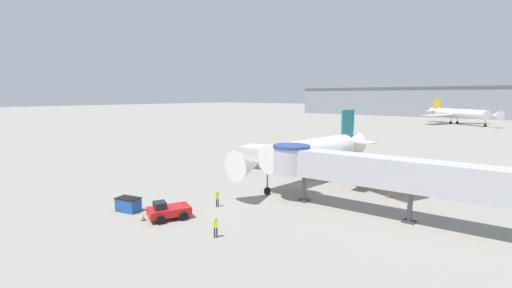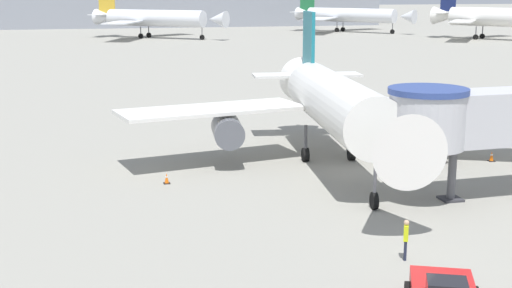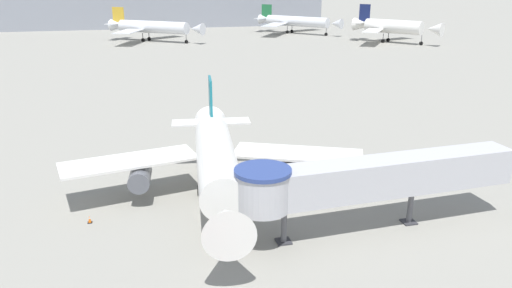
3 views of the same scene
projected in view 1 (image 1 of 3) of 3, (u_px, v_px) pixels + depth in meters
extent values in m
plane|color=gray|center=(308.00, 184.00, 44.69)|extent=(800.00, 800.00, 0.00)
cylinder|color=white|center=(311.00, 152.00, 45.19)|extent=(5.15, 16.81, 3.40)
cone|color=white|center=(248.00, 164.00, 37.14)|extent=(3.78, 4.08, 3.40)
cone|color=white|center=(348.00, 145.00, 51.81)|extent=(3.92, 5.43, 3.40)
cube|color=white|center=(279.00, 148.00, 52.20)|extent=(12.34, 6.39, 0.22)
cube|color=white|center=(373.00, 162.00, 41.59)|extent=(12.39, 8.52, 0.22)
cube|color=#19707F|center=(348.00, 125.00, 51.20)|extent=(0.59, 3.30, 4.42)
cube|color=white|center=(349.00, 141.00, 51.90)|extent=(8.20, 3.15, 0.18)
cylinder|color=#565960|center=(279.00, 157.00, 51.03)|extent=(2.21, 3.48, 1.87)
cylinder|color=#565960|center=(361.00, 171.00, 41.73)|extent=(2.21, 3.48, 1.87)
cylinder|color=#4C4C51|center=(267.00, 183.00, 39.69)|extent=(0.18, 0.18, 1.95)
cylinder|color=black|center=(267.00, 191.00, 39.82)|extent=(0.35, 0.92, 0.90)
cylinder|color=#4C4C51|center=(310.00, 168.00, 48.08)|extent=(0.22, 0.22, 1.95)
cylinder|color=black|center=(310.00, 174.00, 48.21)|extent=(0.49, 0.94, 0.90)
cylinder|color=#4C4C51|center=(329.00, 171.00, 45.94)|extent=(0.22, 0.22, 1.95)
cylinder|color=black|center=(329.00, 178.00, 46.07)|extent=(0.49, 0.94, 0.90)
cube|color=#B7B7BC|center=(388.00, 172.00, 31.84)|extent=(20.83, 3.75, 2.80)
cylinder|color=#B7B7BC|center=(291.00, 160.00, 37.82)|extent=(3.90, 3.90, 2.80)
cylinder|color=navy|center=(291.00, 146.00, 37.60)|extent=(4.10, 4.10, 0.30)
cylinder|color=#56565B|center=(304.00, 188.00, 37.27)|extent=(0.44, 0.44, 2.97)
cube|color=#333338|center=(304.00, 201.00, 37.47)|extent=(1.10, 1.10, 0.12)
cylinder|color=#56565B|center=(410.00, 206.00, 31.05)|extent=(0.44, 0.44, 2.97)
cube|color=#333338|center=(409.00, 221.00, 31.25)|extent=(1.10, 1.10, 0.12)
cube|color=red|center=(169.00, 211.00, 32.04)|extent=(3.47, 4.32, 0.71)
cube|color=black|center=(160.00, 205.00, 31.55)|extent=(1.60, 1.48, 0.64)
cylinder|color=black|center=(156.00, 213.00, 32.57)|extent=(0.63, 0.87, 0.80)
cylinder|color=black|center=(161.00, 220.00, 30.65)|extent=(0.63, 0.87, 0.80)
cylinder|color=black|center=(177.00, 209.00, 33.53)|extent=(0.63, 0.87, 0.80)
cylinder|color=black|center=(183.00, 216.00, 31.61)|extent=(0.63, 0.87, 0.80)
cube|color=#234C9E|center=(128.00, 205.00, 34.10)|extent=(2.52, 1.86, 1.31)
cube|color=black|center=(128.00, 198.00, 34.00)|extent=(2.67, 1.98, 0.08)
cube|color=black|center=(245.00, 172.00, 51.56)|extent=(0.37, 0.37, 0.04)
cone|color=orange|center=(245.00, 170.00, 51.52)|extent=(0.26, 0.26, 0.58)
cylinder|color=white|center=(245.00, 170.00, 51.51)|extent=(0.14, 0.14, 0.07)
cube|color=black|center=(143.00, 220.00, 31.67)|extent=(0.38, 0.38, 0.04)
cone|color=orange|center=(143.00, 217.00, 31.63)|extent=(0.26, 0.26, 0.60)
cylinder|color=white|center=(143.00, 216.00, 31.62)|extent=(0.14, 0.14, 0.07)
cube|color=black|center=(389.00, 197.00, 38.85)|extent=(0.40, 0.40, 0.04)
cone|color=orange|center=(389.00, 194.00, 38.80)|extent=(0.28, 0.28, 0.63)
cylinder|color=white|center=(389.00, 194.00, 38.79)|extent=(0.15, 0.15, 0.08)
cylinder|color=#1E2338|center=(218.00, 203.00, 35.54)|extent=(0.12, 0.12, 0.84)
cylinder|color=#1E2338|center=(217.00, 203.00, 35.47)|extent=(0.12, 0.12, 0.84)
cube|color=#D1E019|center=(217.00, 196.00, 35.40)|extent=(0.32, 0.38, 0.66)
sphere|color=tan|center=(217.00, 192.00, 35.33)|extent=(0.23, 0.23, 0.23)
cylinder|color=#1E2338|center=(215.00, 233.00, 27.75)|extent=(0.12, 0.12, 0.84)
cylinder|color=#1E2338|center=(217.00, 233.00, 27.77)|extent=(0.12, 0.12, 0.84)
cube|color=#D1E019|center=(216.00, 224.00, 27.66)|extent=(0.37, 0.38, 0.67)
sphere|color=tan|center=(215.00, 218.00, 27.59)|extent=(0.23, 0.23, 0.23)
cylinder|color=silver|center=(461.00, 113.00, 136.65)|extent=(20.99, 17.21, 3.61)
cone|color=silver|center=(496.00, 116.00, 121.98)|extent=(5.35, 5.28, 3.61)
cone|color=silver|center=(436.00, 112.00, 149.23)|extent=(6.49, 6.15, 3.61)
cube|color=silver|center=(437.00, 115.00, 137.39)|extent=(9.43, 14.43, 0.22)
cube|color=silver|center=(472.00, 114.00, 141.42)|extent=(14.05, 11.99, 0.22)
cube|color=gold|center=(437.00, 105.00, 148.52)|extent=(3.56, 2.79, 4.69)
cube|color=silver|center=(436.00, 111.00, 149.40)|extent=(7.93, 9.09, 0.18)
cylinder|color=#4C4C51|center=(485.00, 123.00, 126.00)|extent=(0.18, 0.18, 2.08)
cylinder|color=black|center=(485.00, 126.00, 126.14)|extent=(1.03, 0.87, 1.10)
cylinder|color=#4C4C51|center=(451.00, 120.00, 139.50)|extent=(0.22, 0.22, 2.08)
cylinder|color=black|center=(451.00, 123.00, 139.65)|extent=(1.12, 0.99, 1.10)
cylinder|color=#4C4C51|center=(458.00, 120.00, 140.27)|extent=(0.22, 0.22, 2.08)
cylinder|color=black|center=(457.00, 123.00, 140.42)|extent=(1.12, 0.99, 1.10)
cube|color=gray|center=(450.00, 103.00, 186.92)|extent=(166.65, 27.54, 15.10)
cube|color=#4C515B|center=(451.00, 88.00, 185.78)|extent=(166.65, 28.09, 1.20)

